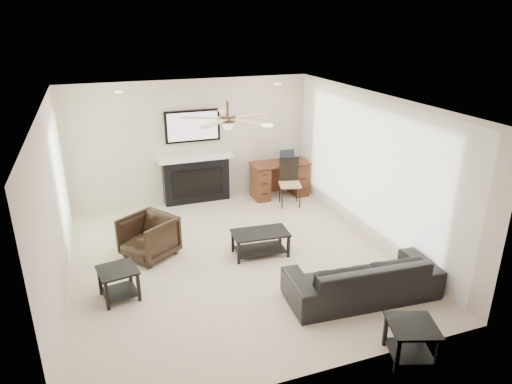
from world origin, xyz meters
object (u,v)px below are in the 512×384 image
Objects in this scene: sofa at (362,277)px; armchair at (149,237)px; coffee_table at (260,243)px; desk at (280,179)px; fireplace_unit at (195,157)px.

armchair reaches higher than sofa.
coffee_table is (1.70, -0.55, -0.14)m from armchair.
sofa is 2.78× the size of armchair.
armchair is 3.47m from desk.
fireplace_unit is 1.57× the size of desk.
coffee_table is at bearing 38.07° from armchair.
fireplace_unit reaches higher than coffee_table.
desk is at bearing 64.92° from coffee_table.
armchair is 0.84× the size of coffee_table.
sofa is 3.92m from desk.
coffee_table is at bearing -56.86° from sofa.
fireplace_unit reaches higher than desk.
sofa is at bearing 16.41° from armchair.
fireplace_unit reaches higher than armchair.
desk is at bearing -10.44° from fireplace_unit.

